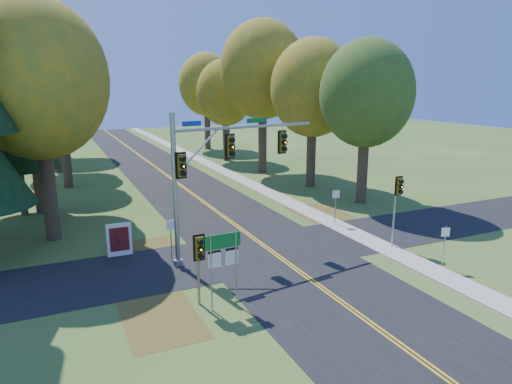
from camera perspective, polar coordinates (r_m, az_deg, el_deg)
name	(u,v)px	position (r m, az deg, el deg)	size (l,w,h in m)	color
ground	(286,262)	(24.72, 3.80, -8.76)	(160.00, 160.00, 0.00)	#345A1F
road_main	(286,262)	(24.71, 3.80, -8.73)	(8.00, 160.00, 0.02)	black
road_cross	(270,250)	(26.36, 1.72, -7.27)	(60.00, 6.00, 0.02)	black
centerline_left	(285,262)	(24.66, 3.60, -8.74)	(0.10, 160.00, 0.01)	gold
centerline_right	(288,262)	(24.75, 4.01, -8.66)	(0.10, 160.00, 0.01)	gold
sidewalk_east	(379,245)	(28.02, 15.10, -6.43)	(1.60, 160.00, 0.06)	#9E998E
leaf_patch_w_near	(149,256)	(26.20, -13.26, -7.77)	(4.00, 6.00, 0.00)	brown
leaf_patch_e	(330,218)	(32.92, 9.28, -3.21)	(3.50, 8.00, 0.00)	brown
leaf_patch_w_far	(160,316)	(19.76, -11.93, -14.98)	(3.00, 5.00, 0.00)	brown
tree_w_a	(39,80)	(29.47, -25.54, 12.47)	(8.00, 8.00, 14.15)	#38281C
tree_e_a	(367,94)	(36.65, 13.66, 11.80)	(7.20, 7.20, 12.73)	#38281C
tree_w_b	(28,68)	(36.40, -26.58, 13.69)	(8.60, 8.60, 15.38)	#38281C
tree_e_b	(313,89)	(41.89, 7.16, 12.71)	(7.60, 7.60, 13.33)	#38281C
tree_w_c	(61,100)	(44.60, -23.17, 10.57)	(6.80, 6.80, 11.91)	#38281C
tree_e_c	(263,70)	(48.52, 0.88, 14.97)	(8.80, 8.80, 15.79)	#38281C
tree_w_d	(50,79)	(53.28, -24.34, 12.73)	(8.20, 8.20, 14.56)	#38281C
tree_e_d	(226,93)	(56.72, -3.80, 12.26)	(7.00, 7.00, 12.32)	#38281C
tree_w_e	(59,78)	(64.21, -23.43, 12.98)	(8.40, 8.40, 14.97)	#38281C
tree_e_e	(207,85)	(67.19, -6.18, 13.19)	(7.80, 7.80, 13.74)	#38281C
pine_c	(8,78)	(36.15, -28.54, 12.42)	(5.60, 5.60, 20.56)	#38281C
traffic_mast	(213,166)	(23.95, -5.34, 3.26)	(8.70, 1.75, 7.95)	#92959A
east_signal_pole	(398,194)	(27.09, 17.30, -0.22)	(0.49, 0.57, 4.24)	#96989E
ped_signal_pole	(199,253)	(19.34, -7.13, -7.60)	(0.51, 0.59, 3.24)	gray
route_sign_cluster	(223,255)	(19.15, -4.11, -7.84)	(1.58, 0.15, 3.38)	gray
info_kiosk	(119,240)	(26.37, -16.72, -5.73)	(1.35, 0.24, 1.86)	white
reg_sign_e_north	(336,201)	(30.98, 9.94, -1.07)	(0.45, 0.21, 2.46)	gray
reg_sign_e_south	(445,240)	(25.37, 22.54, -5.52)	(0.41, 0.18, 2.23)	gray
reg_sign_w	(171,233)	(24.58, -10.60, -5.01)	(0.46, 0.08, 2.40)	gray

